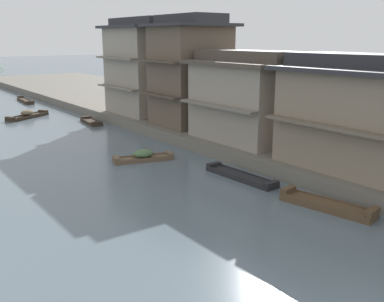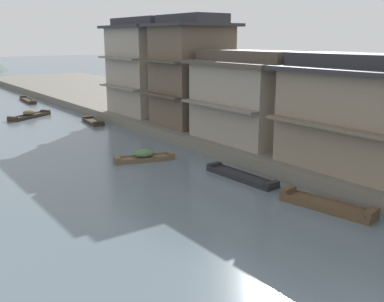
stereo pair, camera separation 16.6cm
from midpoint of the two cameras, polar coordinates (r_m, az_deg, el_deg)
riverbank_right at (r=44.11m, az=2.37°, el=4.63°), size 18.00×110.00×0.80m
boat_moored_nearest at (r=42.85m, az=-12.40°, el=3.68°), size 1.46×3.75×0.42m
boat_moored_second at (r=59.82m, az=-20.11°, el=6.06°), size 1.30×5.85×0.44m
boat_moored_third at (r=47.51m, az=-19.90°, el=4.34°), size 4.75×3.43×0.82m
boat_moored_far at (r=21.83m, az=16.99°, el=-6.67°), size 1.82×4.65×0.56m
boat_midriver_drifting at (r=25.45m, az=6.44°, el=-3.24°), size 1.18×5.02×0.41m
boat_midriver_upstream at (r=29.14m, az=-5.97°, el=-0.70°), size 4.02×2.07×0.74m
house_waterfront_second at (r=25.98m, az=20.66°, el=4.57°), size 6.49×8.24×6.14m
house_waterfront_tall at (r=31.10m, az=6.96°, el=6.84°), size 5.48×8.13×6.14m
house_waterfront_narrow at (r=36.67m, az=0.05°, el=10.11°), size 6.42×5.81×8.74m
house_waterfront_far at (r=42.53m, az=-6.12°, el=10.58°), size 5.71×7.58×8.74m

